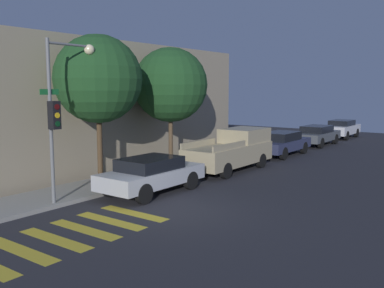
# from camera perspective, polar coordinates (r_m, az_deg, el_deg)

# --- Properties ---
(ground_plane) EXTENTS (60.00, 60.00, 0.00)m
(ground_plane) POSITION_cam_1_polar(r_m,az_deg,el_deg) (13.91, -2.55, -8.86)
(ground_plane) COLOR #28282D
(sidewalk) EXTENTS (26.00, 2.34, 0.14)m
(sidewalk) POSITION_cam_1_polar(r_m,az_deg,el_deg) (16.90, -14.22, -5.92)
(sidewalk) COLOR gray
(sidewalk) RESTS_ON ground
(building_row) EXTENTS (26.00, 6.00, 6.09)m
(building_row) POSITION_cam_1_polar(r_m,az_deg,el_deg) (20.24, -22.75, 4.40)
(building_row) COLOR gray
(building_row) RESTS_ON ground
(crosswalk) EXTENTS (5.30, 2.60, 0.00)m
(crosswalk) POSITION_cam_1_polar(r_m,az_deg,el_deg) (12.19, -15.92, -11.49)
(crosswalk) COLOR gold
(crosswalk) RESTS_ON ground
(traffic_light_pole) EXTENTS (2.21, 0.56, 5.49)m
(traffic_light_pole) POSITION_cam_1_polar(r_m,az_deg,el_deg) (14.70, -17.00, 5.66)
(traffic_light_pole) COLOR slate
(traffic_light_pole) RESTS_ON ground
(sedan_near_corner) EXTENTS (4.30, 1.85, 1.36)m
(sedan_near_corner) POSITION_cam_1_polar(r_m,az_deg,el_deg) (16.04, -5.43, -3.97)
(sedan_near_corner) COLOR #B7BABF
(sedan_near_corner) RESTS_ON ground
(pickup_truck) EXTENTS (5.31, 1.95, 1.93)m
(pickup_truck) POSITION_cam_1_polar(r_m,az_deg,el_deg) (20.65, 5.43, -0.79)
(pickup_truck) COLOR tan
(pickup_truck) RESTS_ON ground
(sedan_middle) EXTENTS (4.68, 1.77, 1.40)m
(sedan_middle) POSITION_cam_1_polar(r_m,az_deg,el_deg) (25.59, 11.89, 0.16)
(sedan_middle) COLOR #2D3351
(sedan_middle) RESTS_ON ground
(sedan_far_end) EXTENTS (4.64, 1.81, 1.37)m
(sedan_far_end) POSITION_cam_1_polar(r_m,az_deg,el_deg) (30.90, 16.35, 1.21)
(sedan_far_end) COLOR #4C5156
(sedan_far_end) RESTS_ON ground
(sedan_tail_of_row) EXTENTS (4.28, 1.75, 1.44)m
(sedan_tail_of_row) POSITION_cam_1_polar(r_m,az_deg,el_deg) (36.08, 19.36, 1.99)
(sedan_tail_of_row) COLOR silver
(sedan_tail_of_row) RESTS_ON ground
(tree_near_corner) EXTENTS (3.40, 3.40, 5.97)m
(tree_near_corner) POSITION_cam_1_polar(r_m,az_deg,el_deg) (17.01, -12.43, 8.44)
(tree_near_corner) COLOR #4C3823
(tree_near_corner) RESTS_ON ground
(tree_midblock) EXTENTS (3.48, 3.48, 5.82)m
(tree_midblock) POSITION_cam_1_polar(r_m,az_deg,el_deg) (20.17, -2.90, 7.86)
(tree_midblock) COLOR brown
(tree_midblock) RESTS_ON ground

